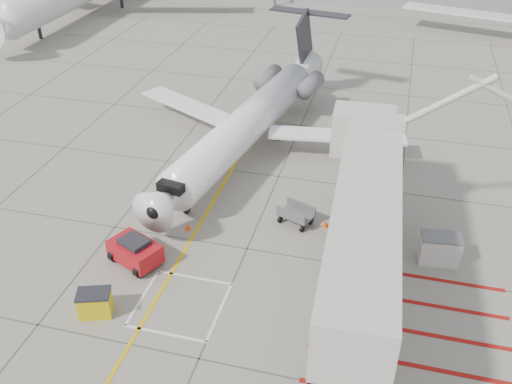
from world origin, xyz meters
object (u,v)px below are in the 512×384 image
(jet_bridge, at_px, (363,244))
(pushback_tug, at_px, (135,250))
(regional_jet, at_px, (234,117))
(spill_bin, at_px, (95,303))

(jet_bridge, xyz_separation_m, pushback_tug, (-11.71, 0.60, -3.20))
(jet_bridge, bearing_deg, regional_jet, 126.40)
(jet_bridge, height_order, pushback_tug, jet_bridge)
(regional_jet, relative_size, jet_bridge, 1.38)
(regional_jet, height_order, spill_bin, regional_jet)
(pushback_tug, height_order, spill_bin, pushback_tug)
(jet_bridge, distance_m, spill_bin, 12.86)
(pushback_tug, relative_size, spill_bin, 1.79)
(jet_bridge, xyz_separation_m, spill_bin, (-11.94, -3.41, -3.33))
(pushback_tug, xyz_separation_m, spill_bin, (-0.24, -4.00, -0.14))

